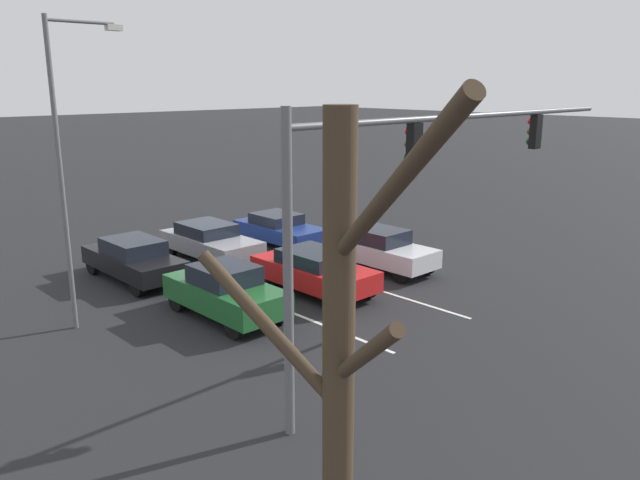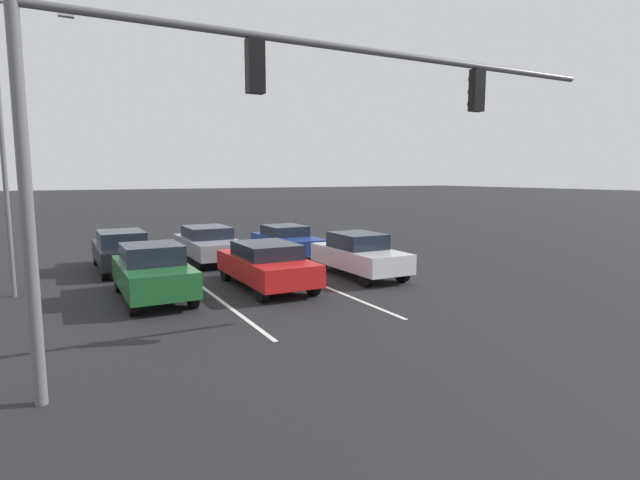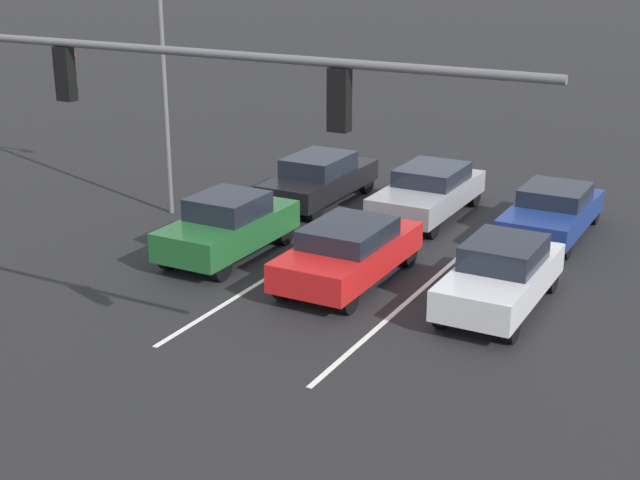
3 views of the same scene
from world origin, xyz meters
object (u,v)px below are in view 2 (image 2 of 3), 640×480
at_px(car_silver_leftlane_front, 359,254).
at_px(car_black_rightlane_second, 122,250).
at_px(car_red_midlane_front, 266,264).
at_px(street_lamp_right_shoulder, 10,129).
at_px(car_navy_leftlane_second, 287,240).
at_px(car_darkgreen_rightlane_front, 153,272).
at_px(car_gray_midlane_second, 209,243).
at_px(traffic_signal_gantry, 266,106).

distance_m(car_silver_leftlane_front, car_black_rightlane_second, 9.13).
height_order(car_red_midlane_front, street_lamp_right_shoulder, street_lamp_right_shoulder).
bearing_deg(car_navy_leftlane_second, car_darkgreen_rightlane_front, 39.60).
bearing_deg(car_black_rightlane_second, car_gray_midlane_second, -174.73).
distance_m(car_darkgreen_rightlane_front, car_silver_leftlane_front, 7.21).
relative_size(car_silver_leftlane_front, car_navy_leftlane_second, 0.97).
relative_size(car_darkgreen_rightlane_front, car_silver_leftlane_front, 0.99).
bearing_deg(car_darkgreen_rightlane_front, car_red_midlane_front, 177.87).
xyz_separation_m(car_red_midlane_front, car_black_rightlane_second, (3.77, -5.46, 0.01)).
xyz_separation_m(car_red_midlane_front, street_lamp_right_shoulder, (6.96, -2.46, 4.20)).
relative_size(car_darkgreen_rightlane_front, car_navy_leftlane_second, 0.96).
bearing_deg(car_navy_leftlane_second, car_gray_midlane_second, 0.68).
xyz_separation_m(car_gray_midlane_second, car_navy_leftlane_second, (-3.64, -0.04, -0.09)).
bearing_deg(car_red_midlane_front, car_silver_leftlane_front, -177.02).
relative_size(car_darkgreen_rightlane_front, traffic_signal_gantry, 0.33).
height_order(car_silver_leftlane_front, car_gray_midlane_second, car_silver_leftlane_front).
relative_size(car_gray_midlane_second, car_navy_leftlane_second, 1.06).
height_order(car_darkgreen_rightlane_front, car_gray_midlane_second, car_darkgreen_rightlane_front).
bearing_deg(car_red_midlane_front, car_gray_midlane_second, -87.13).
height_order(car_silver_leftlane_front, traffic_signal_gantry, traffic_signal_gantry).
bearing_deg(car_gray_midlane_second, car_red_midlane_front, 92.87).
height_order(car_red_midlane_front, car_silver_leftlane_front, car_silver_leftlane_front).
bearing_deg(car_silver_leftlane_front, car_darkgreen_rightlane_front, 0.48).
bearing_deg(traffic_signal_gantry, car_gray_midlane_second, -100.09).
height_order(car_black_rightlane_second, traffic_signal_gantry, traffic_signal_gantry).
height_order(car_navy_leftlane_second, street_lamp_right_shoulder, street_lamp_right_shoulder).
bearing_deg(car_silver_leftlane_front, car_gray_midlane_second, -54.63).
relative_size(car_red_midlane_front, traffic_signal_gantry, 0.36).
distance_m(car_darkgreen_rightlane_front, street_lamp_right_shoulder, 5.87).
height_order(car_silver_leftlane_front, car_black_rightlane_second, car_silver_leftlane_front).
distance_m(car_red_midlane_front, car_black_rightlane_second, 6.64).
bearing_deg(car_black_rightlane_second, car_navy_leftlane_second, -177.07).
xyz_separation_m(car_black_rightlane_second, car_navy_leftlane_second, (-7.12, -0.36, -0.10)).
bearing_deg(car_silver_leftlane_front, car_navy_leftlane_second, -86.66).
xyz_separation_m(car_navy_leftlane_second, traffic_signal_gantry, (5.75, 11.90, 4.20)).
xyz_separation_m(car_gray_midlane_second, street_lamp_right_shoulder, (6.67, 3.32, 4.20)).
xyz_separation_m(car_red_midlane_front, car_silver_leftlane_front, (-3.68, -0.19, 0.02)).
distance_m(car_gray_midlane_second, car_navy_leftlane_second, 3.64).
xyz_separation_m(car_darkgreen_rightlane_front, street_lamp_right_shoulder, (3.43, -2.33, 4.15)).
relative_size(car_black_rightlane_second, car_navy_leftlane_second, 1.06).
relative_size(car_red_midlane_front, street_lamp_right_shoulder, 0.52).
distance_m(car_darkgreen_rightlane_front, car_black_rightlane_second, 5.34).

